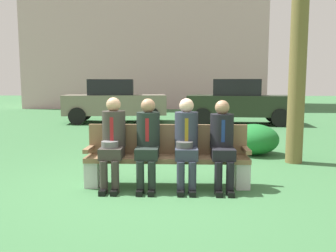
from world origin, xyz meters
TOP-DOWN VIEW (x-y plane):
  - ground_plane at (0.00, 0.00)m, footprint 80.00×80.00m
  - park_bench at (0.28, 0.19)m, footprint 2.39×0.44m
  - seated_man_leftmost at (-0.51, 0.05)m, footprint 0.34×0.72m
  - seated_man_centerleft at (0.00, 0.06)m, footprint 0.34×0.72m
  - seated_man_centerright at (0.56, 0.05)m, footprint 0.34×0.72m
  - seated_man_rightmost at (1.07, 0.06)m, footprint 0.34×0.72m
  - shrub_near_bench at (2.05, 2.55)m, footprint 1.05×0.96m
  - parked_car_near at (-2.12, 8.72)m, footprint 4.05×2.08m
  - parked_car_far at (2.65, 8.35)m, footprint 4.03×2.00m
  - building_backdrop at (-1.81, 19.99)m, footprint 15.42×8.62m

SIDE VIEW (x-z plane):
  - ground_plane at x=0.00m, z-range 0.00..0.00m
  - shrub_near_bench at x=2.05m, z-range 0.00..0.65m
  - park_bench at x=0.28m, z-range -0.01..0.89m
  - seated_man_rightmost at x=1.07m, z-range 0.08..1.35m
  - seated_man_centerright at x=0.56m, z-range 0.07..1.37m
  - seated_man_centerleft at x=0.00m, z-range 0.08..1.37m
  - seated_man_leftmost at x=-0.51m, z-range 0.07..1.39m
  - parked_car_near at x=-2.12m, z-range 0.00..1.68m
  - parked_car_far at x=2.65m, z-range 0.00..1.68m
  - building_backdrop at x=-1.81m, z-range 0.02..12.14m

